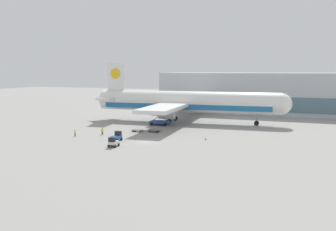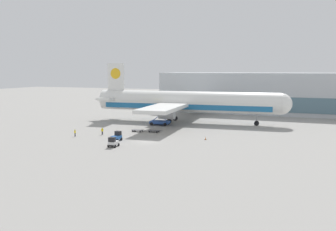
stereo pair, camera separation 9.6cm
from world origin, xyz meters
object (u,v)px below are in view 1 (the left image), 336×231
baggage_dolly_second (154,131)px  traffic_cone_near (206,138)px  baggage_tug_foreground (117,137)px  ground_crew_near (75,132)px  ground_crew_far (102,131)px  airplane_main (183,102)px  scissor_lift_loader (160,118)px  baggage_dolly_lead (138,130)px  baggage_tug_mid (113,143)px

baggage_dolly_second → traffic_cone_near: bearing=-21.9°
baggage_tug_foreground → ground_crew_near: baggage_tug_foreground is taller
baggage_tug_foreground → ground_crew_far: (-6.68, 5.10, 0.12)m
airplane_main → ground_crew_far: size_ratio=34.03×
baggage_dolly_second → scissor_lift_loader: bearing=103.0°
traffic_cone_near → baggage_dolly_second: bearing=160.8°
ground_crew_near → ground_crew_far: 6.25m
baggage_dolly_lead → ground_crew_near: ground_crew_near is taller
airplane_main → baggage_tug_mid: 37.92m
baggage_tug_foreground → baggage_dolly_lead: (-0.96, 12.10, -0.49)m
scissor_lift_loader → baggage_tug_mid: bearing=-89.1°
ground_crew_near → ground_crew_far: ground_crew_far is taller
baggage_tug_foreground → traffic_cone_near: 19.11m
baggage_dolly_lead → ground_crew_near: (-10.21, -11.35, 0.59)m
baggage_tug_foreground → traffic_cone_near: size_ratio=4.48×
scissor_lift_loader → baggage_dolly_lead: (-0.84, -12.23, -1.52)m
baggage_tug_foreground → baggage_dolly_second: baggage_tug_foreground is taller
airplane_main → ground_crew_far: 28.94m
ground_crew_far → airplane_main: bearing=3.0°
ground_crew_near → baggage_dolly_second: bearing=-61.0°
baggage_dolly_second → ground_crew_far: bearing=-144.2°
ground_crew_far → baggage_dolly_second: bearing=-26.0°
scissor_lift_loader → baggage_dolly_second: 11.98m
ground_crew_far → traffic_cone_near: (24.06, 2.83, -0.72)m
baggage_dolly_lead → traffic_cone_near: (18.34, -4.17, -0.11)m
baggage_dolly_second → ground_crew_far: size_ratio=2.19×
ground_crew_near → baggage_dolly_lead: bearing=-53.4°
baggage_dolly_lead → ground_crew_near: bearing=-134.7°
baggage_tug_foreground → airplane_main: bearing=-2.2°
ground_crew_far → traffic_cone_near: ground_crew_far is taller
baggage_tug_foreground → baggage_dolly_lead: size_ratio=0.69×
baggage_tug_foreground → traffic_cone_near: (17.38, 7.93, -0.60)m
baggage_dolly_lead → baggage_dolly_second: 4.13m
baggage_tug_foreground → ground_crew_far: baggage_tug_foreground is taller
baggage_dolly_lead → baggage_dolly_second: bearing=8.2°
baggage_dolly_second → ground_crew_near: 18.74m
baggage_dolly_lead → ground_crew_near: 15.28m
baggage_tug_foreground → ground_crew_near: 11.20m
baggage_dolly_second → ground_crew_far: (-9.78, -7.79, 0.61)m
scissor_lift_loader → ground_crew_near: scissor_lift_loader is taller
baggage_dolly_second → ground_crew_near: bearing=-142.4°
baggage_tug_mid → baggage_dolly_lead: (-3.50, 18.18, -0.49)m
baggage_tug_mid → baggage_dolly_lead: bearing=-173.6°
baggage_tug_mid → ground_crew_near: 15.32m
baggage_tug_foreground → baggage_dolly_second: bearing=-8.0°
baggage_tug_mid → ground_crew_far: bearing=-145.0°
baggage_tug_foreground → scissor_lift_loader: bearing=5.8°
baggage_tug_mid → ground_crew_near: bearing=-121.0°
baggage_tug_foreground → baggage_dolly_lead: 12.15m
baggage_dolly_lead → baggage_dolly_second: (4.06, 0.79, 0.00)m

